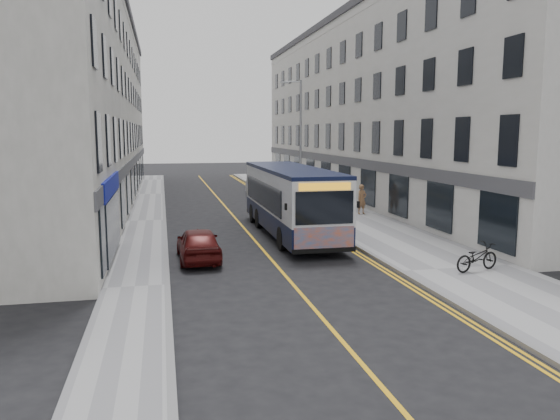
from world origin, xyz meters
name	(u,v)px	position (x,y,z in m)	size (l,w,h in m)	color
ground	(282,272)	(0.00, 0.00, 0.00)	(140.00, 140.00, 0.00)	black
pavement_east	(341,215)	(6.25, 12.00, 0.06)	(4.50, 64.00, 0.12)	gray
pavement_west	(146,221)	(-5.00, 12.00, 0.06)	(2.00, 64.00, 0.12)	gray
kerb_east	(305,216)	(4.00, 12.00, 0.07)	(0.18, 64.00, 0.13)	slate
kerb_west	(165,221)	(-4.00, 12.00, 0.07)	(0.18, 64.00, 0.13)	slate
road_centre_line	(236,219)	(0.00, 12.00, 0.00)	(0.12, 64.00, 0.01)	#EBA914
road_dbl_yellow_inner	(297,217)	(3.55, 12.00, 0.00)	(0.10, 64.00, 0.01)	#EBA914
road_dbl_yellow_outer	(300,217)	(3.75, 12.00, 0.00)	(0.10, 64.00, 0.01)	#EBA914
terrace_east	(371,111)	(11.50, 21.00, 6.50)	(6.00, 46.00, 13.00)	silver
terrace_west	(85,108)	(-9.00, 21.00, 6.50)	(6.00, 46.00, 13.00)	silver
streetlamp	(299,141)	(4.17, 14.00, 4.38)	(1.32, 0.18, 8.00)	gray
city_bus	(291,198)	(1.92, 6.78, 1.77)	(2.61, 11.17, 3.24)	black
bicycle	(477,257)	(6.54, -1.78, 0.61)	(0.65, 1.85, 0.97)	black
pedestrian_near	(362,199)	(7.41, 11.73, 0.99)	(0.64, 0.42, 1.74)	#916642
pedestrian_far	(303,188)	(5.31, 17.44, 1.10)	(0.95, 0.74, 1.96)	black
car_white	(258,187)	(3.20, 23.07, 0.68)	(1.45, 4.15, 1.37)	white
car_maroon	(199,244)	(-2.76, 2.33, 0.66)	(1.55, 3.84, 1.31)	#450C0B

